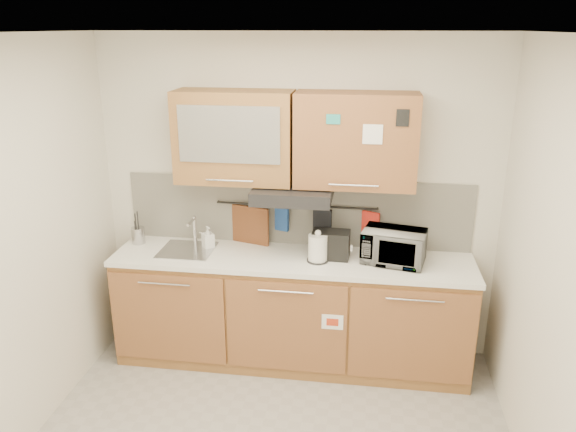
% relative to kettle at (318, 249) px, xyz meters
% --- Properties ---
extents(ceiling, '(3.20, 3.20, 0.00)m').
position_rel_kettle_xyz_m(ceiling, '(-0.21, -1.14, 1.58)').
color(ceiling, white).
rests_on(ceiling, wall_back).
extents(wall_back, '(3.20, 0.00, 3.20)m').
position_rel_kettle_xyz_m(wall_back, '(-0.21, 0.36, 0.28)').
color(wall_back, silver).
rests_on(wall_back, ground).
extents(wall_left, '(0.00, 3.00, 3.00)m').
position_rel_kettle_xyz_m(wall_left, '(-1.81, -1.14, 0.28)').
color(wall_left, silver).
rests_on(wall_left, ground).
extents(wall_right, '(0.00, 3.00, 3.00)m').
position_rel_kettle_xyz_m(wall_right, '(1.39, -1.14, 0.28)').
color(wall_right, silver).
rests_on(wall_right, ground).
extents(base_cabinet, '(2.80, 0.64, 0.88)m').
position_rel_kettle_xyz_m(base_cabinet, '(-0.21, 0.05, -0.62)').
color(base_cabinet, '#AF753E').
rests_on(base_cabinet, floor).
extents(countertop, '(2.82, 0.62, 0.04)m').
position_rel_kettle_xyz_m(countertop, '(-0.21, 0.05, -0.12)').
color(countertop, white).
rests_on(countertop, base_cabinet).
extents(backsplash, '(2.80, 0.02, 0.56)m').
position_rel_kettle_xyz_m(backsplash, '(-0.21, 0.35, 0.18)').
color(backsplash, silver).
rests_on(backsplash, countertop).
extents(upper_cabinets, '(1.82, 0.37, 0.70)m').
position_rel_kettle_xyz_m(upper_cabinets, '(-0.21, 0.18, 0.81)').
color(upper_cabinets, '#AF753E').
rests_on(upper_cabinets, wall_back).
extents(range_hood, '(0.60, 0.46, 0.10)m').
position_rel_kettle_xyz_m(range_hood, '(-0.21, 0.11, 0.40)').
color(range_hood, black).
rests_on(range_hood, upper_cabinets).
extents(sink, '(0.42, 0.40, 0.26)m').
position_rel_kettle_xyz_m(sink, '(-1.06, 0.07, -0.10)').
color(sink, silver).
rests_on(sink, countertop).
extents(utensil_rail, '(1.30, 0.02, 0.02)m').
position_rel_kettle_xyz_m(utensil_rail, '(-0.21, 0.31, 0.24)').
color(utensil_rail, black).
rests_on(utensil_rail, backsplash).
extents(utensil_crock, '(0.14, 0.14, 0.27)m').
position_rel_kettle_xyz_m(utensil_crock, '(-1.51, 0.17, -0.03)').
color(utensil_crock, '#A9A8AD').
rests_on(utensil_crock, countertop).
extents(kettle, '(0.19, 0.18, 0.26)m').
position_rel_kettle_xyz_m(kettle, '(0.00, 0.00, 0.00)').
color(kettle, silver).
rests_on(kettle, countertop).
extents(toaster, '(0.29, 0.18, 0.22)m').
position_rel_kettle_xyz_m(toaster, '(0.09, 0.09, 0.01)').
color(toaster, black).
rests_on(toaster, countertop).
extents(microwave, '(0.52, 0.40, 0.26)m').
position_rel_kettle_xyz_m(microwave, '(0.57, 0.07, 0.03)').
color(microwave, '#999999').
rests_on(microwave, countertop).
extents(soap_bottle, '(0.12, 0.12, 0.18)m').
position_rel_kettle_xyz_m(soap_bottle, '(-0.91, 0.14, -0.01)').
color(soap_bottle, '#999999').
rests_on(soap_bottle, countertop).
extents(cutting_board, '(0.32, 0.12, 0.41)m').
position_rel_kettle_xyz_m(cutting_board, '(-0.59, 0.30, 0.02)').
color(cutting_board, brown).
rests_on(cutting_board, utensil_rail).
extents(oven_mitt, '(0.12, 0.07, 0.19)m').
position_rel_kettle_xyz_m(oven_mitt, '(-0.32, 0.30, 0.12)').
color(oven_mitt, '#1F4591').
rests_on(oven_mitt, utensil_rail).
extents(dark_pouch, '(0.15, 0.05, 0.23)m').
position_rel_kettle_xyz_m(dark_pouch, '(0.01, 0.30, 0.10)').
color(dark_pouch, black).
rests_on(dark_pouch, utensil_rail).
extents(pot_holder, '(0.14, 0.08, 0.18)m').
position_rel_kettle_xyz_m(pot_holder, '(0.39, 0.30, 0.13)').
color(pot_holder, red).
rests_on(pot_holder, utensil_rail).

